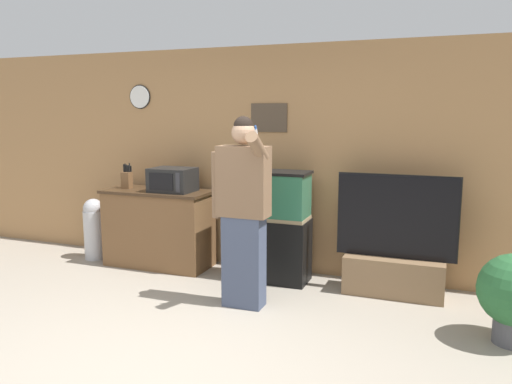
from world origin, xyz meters
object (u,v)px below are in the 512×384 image
Objects in this scene: knife_block at (127,179)px; tv_on_stand at (394,260)px; person_standing at (243,210)px; microwave at (173,180)px; trash_bin at (94,228)px; aquarium_on_stand at (271,226)px; counter_island at (159,228)px.

knife_block is 3.27m from tv_on_stand.
microwave is at bearing 146.55° from person_standing.
microwave is at bearing 1.36° from trash_bin.
tv_on_stand reaches higher than microwave.
knife_block is at bearing 178.25° from microwave.
aquarium_on_stand is (1.23, 0.01, -0.46)m from microwave.
counter_island is 0.92m from trash_bin.
knife_block is 0.81m from trash_bin.
microwave is at bearing -6.45° from counter_island.
aquarium_on_stand is at bearing 0.27° from microwave.
person_standing reaches higher than knife_block.
aquarium_on_stand is 0.99× the size of tv_on_stand.
person_standing is (1.87, -0.83, -0.10)m from knife_block.
person_standing reaches higher than trash_bin.
person_standing reaches higher than counter_island.
trash_bin is (-0.92, -0.05, -0.07)m from counter_island.
tv_on_stand reaches higher than trash_bin.
aquarium_on_stand is 0.88m from person_standing.
counter_island is 1.06× the size of tv_on_stand.
microwave is at bearing -179.36° from tv_on_stand.
tv_on_stand reaches higher than counter_island.
microwave reaches higher than trash_bin.
microwave is at bearing -1.75° from knife_block.
aquarium_on_stand is 2.38m from trash_bin.
knife_block is 0.25× the size of tv_on_stand.
tv_on_stand is 3.69m from trash_bin.
aquarium_on_stand reaches higher than trash_bin.
trash_bin is at bearing -178.64° from microwave.
knife_block reaches higher than counter_island.
counter_island is at bearing 173.55° from microwave.
trash_bin is (-2.37, -0.03, -0.21)m from aquarium_on_stand.
aquarium_on_stand is at bearing -179.02° from tv_on_stand.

